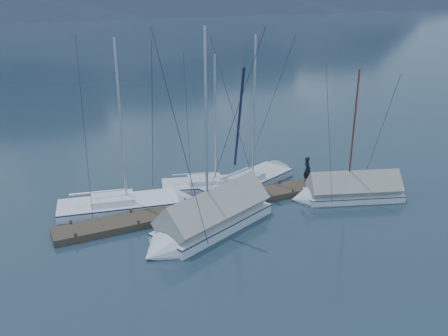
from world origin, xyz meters
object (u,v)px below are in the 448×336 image
at_px(sailboat_covered_near, 345,192).
at_px(person, 307,170).
at_px(sailboat_open_left, 137,204).
at_px(sailboat_covered_far, 205,222).
at_px(sailboat_open_mid, 223,185).
at_px(sailboat_open_right, 258,178).

xyz_separation_m(sailboat_covered_near, person, (-1.03, 2.28, 0.74)).
distance_m(sailboat_open_left, sailboat_covered_near, 11.62).
relative_size(sailboat_covered_near, sailboat_covered_far, 0.76).
bearing_deg(sailboat_open_mid, sailboat_covered_near, -39.26).
xyz_separation_m(sailboat_covered_near, sailboat_covered_far, (-8.66, -0.15, 0.12)).
distance_m(sailboat_open_left, sailboat_covered_far, 4.74).
bearing_deg(sailboat_open_right, sailboat_covered_far, -140.32).
relative_size(sailboat_open_right, sailboat_covered_near, 1.19).
bearing_deg(sailboat_covered_near, sailboat_open_left, 159.81).
distance_m(sailboat_open_mid, sailboat_covered_far, 5.63).
distance_m(sailboat_covered_near, person, 2.61).
bearing_deg(sailboat_open_mid, sailboat_open_left, -174.97).
xyz_separation_m(sailboat_open_mid, sailboat_covered_near, (5.49, -4.49, 0.25)).
xyz_separation_m(sailboat_open_left, sailboat_covered_far, (2.24, -4.16, 0.35)).
relative_size(sailboat_open_left, person, 6.16).
xyz_separation_m(sailboat_open_mid, sailboat_covered_far, (-3.17, -4.64, 0.37)).
height_order(sailboat_open_mid, person, sailboat_open_mid).
distance_m(sailboat_covered_near, sailboat_covered_far, 8.66).
xyz_separation_m(sailboat_open_left, sailboat_open_right, (7.76, 0.42, -0.00)).
distance_m(sailboat_open_left, sailboat_open_right, 7.77).
bearing_deg(sailboat_covered_near, sailboat_open_mid, 140.74).
bearing_deg(person, sailboat_open_mid, 70.31).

